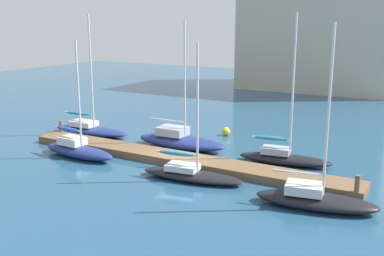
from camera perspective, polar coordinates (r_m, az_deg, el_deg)
ground_plane at (r=30.87m, az=-1.86°, el=-4.36°), size 120.00×120.00×0.00m
dock_pier at (r=30.79m, az=-1.86°, el=-3.91°), size 24.54×2.20×0.50m
dock_piling_near_end at (r=38.71m, az=-16.21°, el=-0.15°), size 0.28×0.28×1.42m
dock_piling_far_end at (r=25.79m, az=20.13°, el=-7.14°), size 0.28×0.28×1.42m
sailboat_0 at (r=39.28m, az=-12.83°, el=-0.04°), size 7.45×2.42×9.96m
sailboat_1 at (r=32.90m, az=-14.25°, el=-2.58°), size 6.31×2.09×8.16m
sailboat_2 at (r=34.18m, az=-1.54°, el=-1.53°), size 7.31×2.67×9.38m
sailboat_3 at (r=27.34m, az=-0.16°, el=-5.69°), size 6.61×2.61×8.20m
sailboat_4 at (r=30.93m, az=11.48°, el=-3.52°), size 6.37×2.56×9.96m
sailboat_5 at (r=24.25m, az=15.25°, el=-8.56°), size 6.45×3.09×9.34m
mooring_buoy_orange at (r=36.43m, az=-0.63°, el=-1.16°), size 0.52×0.52×0.52m
mooring_buoy_yellow at (r=38.05m, az=4.34°, el=-0.43°), size 0.70×0.70×0.70m
harbor_building_distant at (r=67.03m, az=16.07°, el=12.80°), size 20.60×12.64×18.72m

